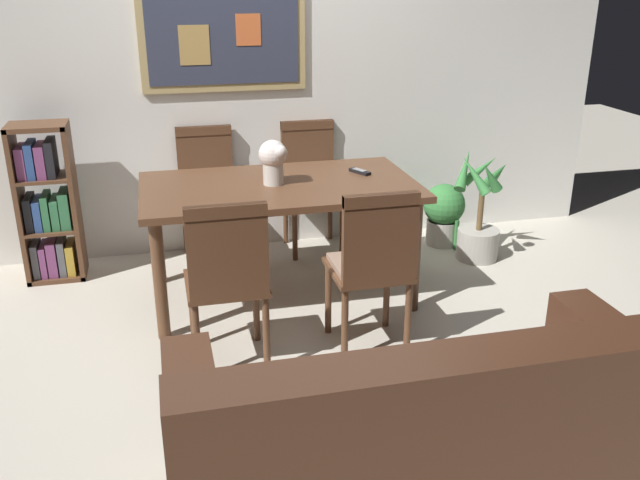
% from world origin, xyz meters
% --- Properties ---
extents(ground_plane, '(12.00, 12.00, 0.00)m').
position_xyz_m(ground_plane, '(0.00, 0.00, 0.00)').
color(ground_plane, beige).
extents(wall_back_with_painting, '(5.20, 0.14, 2.60)m').
position_xyz_m(wall_back_with_painting, '(-0.00, 1.54, 1.30)').
color(wall_back_with_painting, silver).
rests_on(wall_back_with_painting, ground_plane).
extents(dining_table, '(1.62, 0.91, 0.73)m').
position_xyz_m(dining_table, '(-0.00, 0.58, 0.64)').
color(dining_table, brown).
rests_on(dining_table, ground_plane).
extents(dining_chair_near_right, '(0.40, 0.41, 0.91)m').
position_xyz_m(dining_chair_near_right, '(0.34, -0.20, 0.54)').
color(dining_chair_near_right, brown).
rests_on(dining_chair_near_right, ground_plane).
extents(dining_chair_far_right, '(0.40, 0.41, 0.91)m').
position_xyz_m(dining_chair_far_right, '(0.37, 1.37, 0.54)').
color(dining_chair_far_right, brown).
rests_on(dining_chair_far_right, ground_plane).
extents(dining_chair_near_left, '(0.40, 0.41, 0.91)m').
position_xyz_m(dining_chair_near_left, '(-0.40, -0.19, 0.54)').
color(dining_chair_near_left, brown).
rests_on(dining_chair_near_left, ground_plane).
extents(dining_chair_far_left, '(0.40, 0.41, 0.91)m').
position_xyz_m(dining_chair_far_left, '(-0.37, 1.35, 0.54)').
color(dining_chair_far_left, brown).
rests_on(dining_chair_far_left, ground_plane).
extents(leather_couch, '(1.80, 0.84, 0.84)m').
position_xyz_m(leather_couch, '(0.17, -1.39, 0.31)').
color(leather_couch, '#472819').
rests_on(leather_couch, ground_plane).
extents(bookshelf, '(0.36, 0.28, 1.02)m').
position_xyz_m(bookshelf, '(-1.40, 1.22, 0.48)').
color(bookshelf, brown).
rests_on(bookshelf, ground_plane).
extents(potted_ivy, '(0.30, 0.30, 0.52)m').
position_xyz_m(potted_ivy, '(1.33, 1.16, 0.24)').
color(potted_ivy, '#B2ADA3').
rests_on(potted_ivy, ground_plane).
extents(potted_palm, '(0.39, 0.41, 0.77)m').
position_xyz_m(potted_palm, '(1.45, 0.85, 0.27)').
color(potted_palm, '#B2ADA3').
rests_on(potted_palm, ground_plane).
extents(flower_vase, '(0.17, 0.18, 0.26)m').
position_xyz_m(flower_vase, '(-0.03, 0.58, 0.88)').
color(flower_vase, beige).
rests_on(flower_vase, dining_table).
extents(tv_remote, '(0.11, 0.16, 0.02)m').
position_xyz_m(tv_remote, '(0.53, 0.69, 0.74)').
color(tv_remote, black).
rests_on(tv_remote, dining_table).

